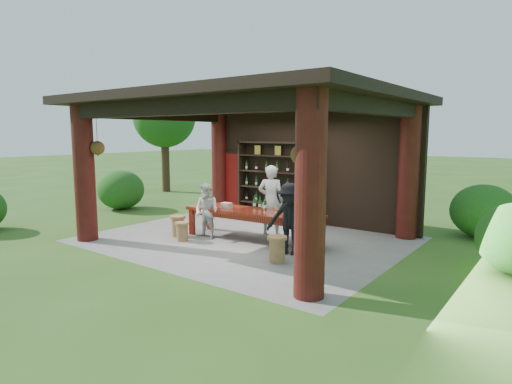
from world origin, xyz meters
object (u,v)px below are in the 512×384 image
Objects in this scene: wine_shelf at (277,181)px; host at (271,200)px; stool_near_right at (277,248)px; guest_man at (290,219)px; napkin_basket at (227,206)px; stool_far_left at (178,225)px; tasting_table at (253,215)px; stool_near_left at (182,231)px; guest_woman at (207,211)px.

host is at bearing -60.50° from wine_shelf.
guest_man is at bearing 99.92° from stool_near_right.
napkin_basket is at bearing 25.05° from host.
wine_shelf is 5.12× the size of stool_far_left.
guest_man is at bearing -19.97° from tasting_table.
stool_far_left is 2.05× the size of napkin_basket.
napkin_basket is at bearing -167.78° from tasting_table.
stool_near_left is at bearing -141.49° from tasting_table.
wine_shelf is 10.47× the size of napkin_basket.
wine_shelf reaches higher than stool_far_left.
tasting_table is at bearing -69.11° from wine_shelf.
wine_shelf is at bearing 109.94° from guest_man.
stool_near_left is at bearing -122.21° from guest_woman.
guest_man is at bearing 12.05° from stool_near_left.
stool_near_right is 0.83m from guest_man.
host is at bearing 52.02° from stool_near_left.
guest_woman is (-1.06, -0.53, 0.06)m from tasting_table.
stool_near_left is 0.33× the size of guest_woman.
stool_near_left is (-1.37, -1.09, -0.39)m from tasting_table.
stool_near_right is 2.08× the size of napkin_basket.
guest_man is (1.38, -0.50, 0.15)m from tasting_table.
tasting_table is 2.62× the size of guest_woman.
stool_near_right reaches higher than stool_far_left.
tasting_table is 1.92m from stool_near_right.
host is at bearing 86.65° from tasting_table.
guest_woman is (0.31, 0.56, 0.45)m from stool_near_left.
stool_near_left is 2.86m from stool_near_right.
stool_far_left is (-0.44, 0.27, 0.04)m from stool_near_left.
guest_woman is at bearing -92.51° from wine_shelf.
guest_man is (2.75, 0.59, 0.54)m from stool_near_left.
host is 1.16× the size of guest_man.
guest_man reaches higher than napkin_basket.
wine_shelf is 1.74× the size of guest_man.
stool_near_right is 0.39× the size of guest_woman.
stool_far_left is at bearing -155.62° from tasting_table.
host is (0.97, -1.71, -0.29)m from wine_shelf.
stool_near_right is 2.45m from host.
stool_far_left is at bearing -105.16° from wine_shelf.
host is at bearing 45.43° from guest_woman.
wine_shelf is 2.62m from napkin_basket.
host is (1.41, 1.80, 0.67)m from stool_near_left.
wine_shelf reaches higher than tasting_table.
guest_man is 2.13m from napkin_basket.
tasting_table is 1.79m from stool_near_left.
stool_far_left is at bearing 15.89° from host.
stool_near_left is 1.79× the size of napkin_basket.
guest_woman is at bearing 60.96° from stool_near_left.
stool_near_left is at bearing -97.11° from wine_shelf.
stool_far_left is (-3.30, 0.34, -0.00)m from stool_near_right.
wine_shelf is 3.01m from guest_woman.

